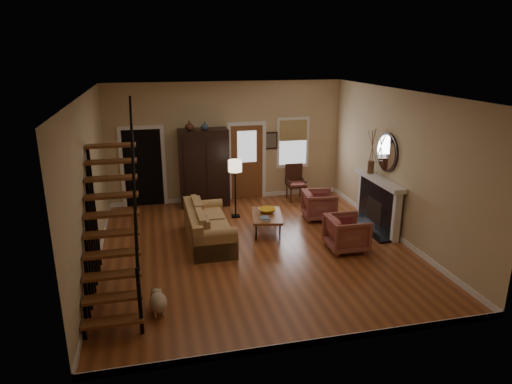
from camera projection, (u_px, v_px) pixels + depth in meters
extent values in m
plane|color=brown|center=(256.00, 248.00, 9.84)|extent=(7.00, 7.00, 0.00)
plane|color=white|center=(256.00, 93.00, 8.85)|extent=(7.00, 7.00, 0.00)
cube|color=tan|center=(227.00, 142.00, 12.60)|extent=(6.50, 0.04, 3.30)
cube|color=tan|center=(89.00, 185.00, 8.64)|extent=(0.04, 7.00, 3.30)
cube|color=tan|center=(399.00, 166.00, 10.05)|extent=(0.04, 7.00, 3.30)
cube|color=black|center=(143.00, 167.00, 12.42)|extent=(1.00, 0.36, 2.10)
cube|color=brown|center=(247.00, 162.00, 12.88)|extent=(0.90, 0.06, 2.10)
cube|color=silver|center=(293.00, 143.00, 13.01)|extent=(0.96, 0.06, 1.46)
cube|color=black|center=(379.00, 205.00, 10.81)|extent=(0.24, 1.60, 1.15)
cube|color=white|center=(379.00, 180.00, 10.61)|extent=(0.30, 1.95, 0.10)
cylinder|color=silver|center=(387.00, 152.00, 10.45)|extent=(0.05, 0.90, 0.90)
imported|color=#4C2619|center=(189.00, 126.00, 11.78)|extent=(0.24, 0.24, 0.25)
imported|color=#334C60|center=(205.00, 126.00, 11.87)|extent=(0.20, 0.20, 0.21)
imported|color=gold|center=(267.00, 210.00, 10.73)|extent=(0.39, 0.39, 0.10)
imported|color=maroon|center=(347.00, 233.00, 9.69)|extent=(0.84, 0.82, 0.75)
imported|color=maroon|center=(319.00, 205.00, 11.47)|extent=(0.89, 0.87, 0.72)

